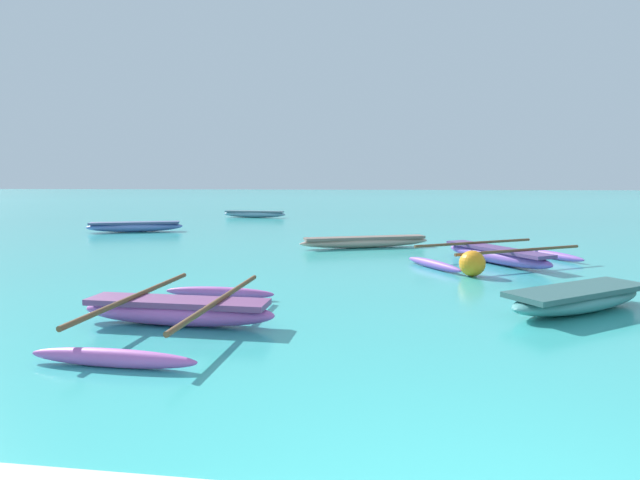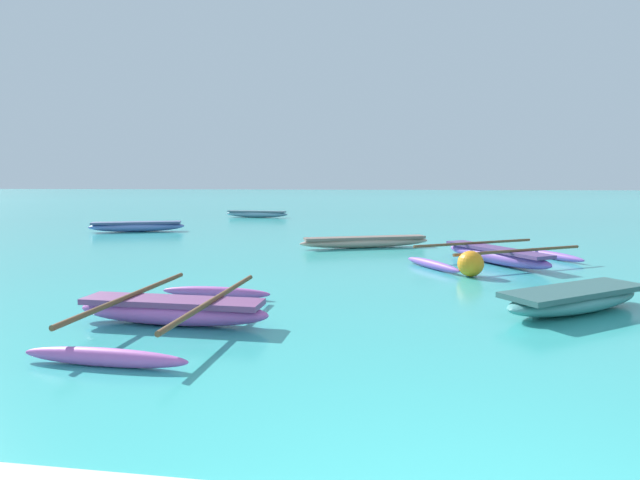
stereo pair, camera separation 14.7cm
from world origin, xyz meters
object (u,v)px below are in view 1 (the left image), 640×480
Objects in this scene: moored_boat_3 at (178,311)px; moored_boat_5 at (254,214)px; moored_boat_1 at (496,255)px; moored_boat_2 at (135,226)px; mooring_buoy_2 at (472,263)px; moored_boat_4 at (578,298)px; moored_boat_0 at (365,241)px.

moored_boat_3 reaches higher than moored_boat_5.
moored_boat_2 is (-12.48, 6.05, 0.01)m from moored_boat_1.
moored_boat_2 is 1.06× the size of moored_boat_3.
moored_boat_3 is 6.33× the size of mooring_buoy_2.
moored_boat_4 is (12.76, -10.54, -0.02)m from moored_boat_2.
moored_boat_0 is 1.08× the size of moored_boat_2.
moored_boat_3 is at bearing -79.75° from moored_boat_2.
moored_boat_2 is at bearing -102.39° from moored_boat_5.
mooring_buoy_2 reaches higher than moored_boat_5.
mooring_buoy_2 reaches higher than moored_boat_0.
mooring_buoy_2 reaches higher than moored_boat_3.
moored_boat_3 is at bearing -73.03° from moored_boat_5.
moored_boat_2 is 1.01× the size of moored_boat_5.
moored_boat_1 is 1.19× the size of moored_boat_2.
moored_boat_2 is at bearing 105.08° from moored_boat_4.
moored_boat_0 is 4.12m from moored_boat_1.
moored_boat_0 is 8.80m from moored_boat_3.
moored_boat_5 reaches higher than moored_boat_0.
moored_boat_3 reaches higher than moored_boat_0.
moored_boat_5 is 18.54m from mooring_buoy_2.
moored_boat_1 is (3.27, -2.50, 0.02)m from moored_boat_0.
moored_boat_1 is 8.15m from moored_boat_3.
moored_boat_4 is at bearing -27.37° from moored_boat_1.
moored_boat_5 is (-4.39, 20.41, 0.01)m from moored_boat_3.
moored_boat_4 is (5.78, 1.51, 0.01)m from moored_boat_3.
moored_boat_1 is 4.50m from moored_boat_4.
moored_boat_2 is at bearing 121.70° from moored_boat_3.
moored_boat_1 is 1.25× the size of moored_boat_3.
moored_boat_2 is 1.35× the size of moored_boat_4.
moored_boat_3 is (-5.50, -6.01, -0.02)m from moored_boat_1.
mooring_buoy_2 is (-0.85, -1.78, 0.06)m from moored_boat_1.
moored_boat_3 is (-2.23, -8.51, 0.00)m from moored_boat_0.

